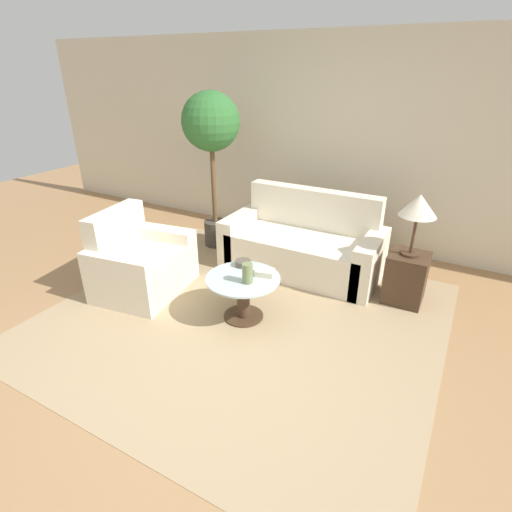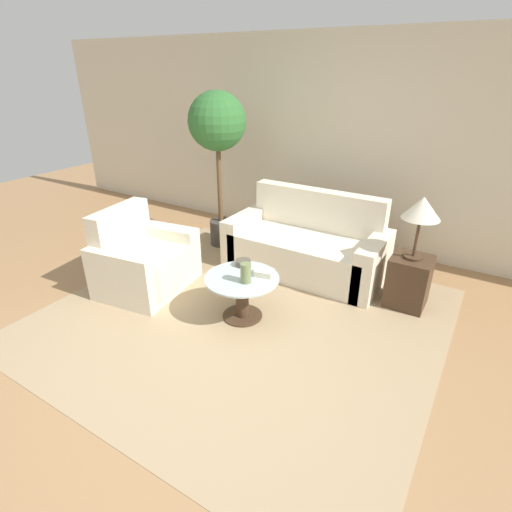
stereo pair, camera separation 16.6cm
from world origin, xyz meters
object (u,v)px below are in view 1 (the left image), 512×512
object	(u,v)px
sofa_main	(304,245)
armchair	(139,264)
bowl	(243,263)
table_lamp	(419,207)
vase	(247,273)
book_stack	(265,273)
potted_plant	(211,132)
coffee_table	(243,292)

from	to	relation	value
sofa_main	armchair	world-z (taller)	sofa_main
armchair	bowl	xyz separation A→B (m)	(1.13, 0.27, 0.17)
table_lamp	vase	bearing A→B (deg)	-136.95
vase	book_stack	bearing A→B (deg)	69.24
potted_plant	table_lamp	bearing A→B (deg)	-5.65
potted_plant	vase	xyz separation A→B (m)	(1.29, -1.37, -0.95)
coffee_table	potted_plant	size ratio (longest dim) A/B	0.36
sofa_main	coffee_table	size ratio (longest dim) A/B	2.58
bowl	book_stack	bearing A→B (deg)	-13.74
armchair	coffee_table	xyz separation A→B (m)	(1.26, 0.06, -0.01)
table_lamp	book_stack	xyz separation A→B (m)	(-1.13, -0.93, -0.55)
armchair	coffee_table	size ratio (longest dim) A/B	1.53
table_lamp	potted_plant	xyz separation A→B (m)	(-2.49, 0.25, 0.47)
sofa_main	table_lamp	world-z (taller)	table_lamp
bowl	book_stack	distance (m)	0.29
bowl	table_lamp	bearing A→B (deg)	31.40
table_lamp	potted_plant	bearing A→B (deg)	174.35
armchair	bowl	world-z (taller)	armchair
bowl	coffee_table	bearing A→B (deg)	-59.59
sofa_main	bowl	size ratio (longest dim) A/B	12.18
coffee_table	vase	xyz separation A→B (m)	(0.08, -0.06, 0.25)
potted_plant	vase	size ratio (longest dim) A/B	10.46
sofa_main	book_stack	distance (m)	1.12
sofa_main	table_lamp	xyz separation A→B (m)	(1.19, -0.18, 0.72)
table_lamp	potted_plant	size ratio (longest dim) A/B	0.32
table_lamp	potted_plant	distance (m)	2.55
coffee_table	vase	world-z (taller)	vase
sofa_main	book_stack	bearing A→B (deg)	-86.72
potted_plant	vase	distance (m)	2.11
book_stack	potted_plant	bearing A→B (deg)	125.29
coffee_table	vase	bearing A→B (deg)	-34.81
potted_plant	vase	world-z (taller)	potted_plant
book_stack	coffee_table	bearing A→B (deg)	-152.16
coffee_table	table_lamp	size ratio (longest dim) A/B	1.13
book_stack	armchair	bearing A→B (deg)	174.24
armchair	potted_plant	size ratio (longest dim) A/B	0.55
coffee_table	potted_plant	distance (m)	2.15
coffee_table	bowl	world-z (taller)	bowl
sofa_main	bowl	bearing A→B (deg)	-101.68
armchair	table_lamp	world-z (taller)	table_lamp
book_stack	vase	bearing A→B (deg)	-124.76
sofa_main	bowl	xyz separation A→B (m)	(-0.21, -1.04, 0.17)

